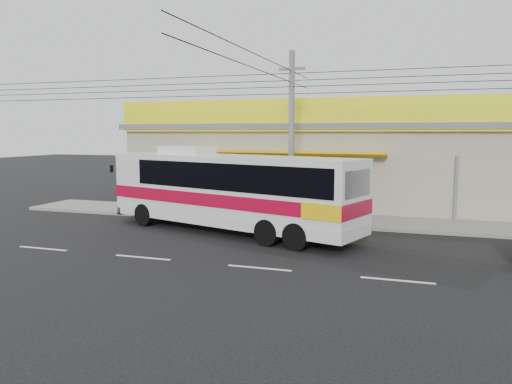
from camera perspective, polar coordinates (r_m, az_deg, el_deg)
ground at (r=17.48m, az=2.96°, el=-6.60°), size 120.00×120.00×0.00m
sidewalk at (r=23.19m, az=6.93°, el=-3.10°), size 30.00×3.20×0.15m
lane_markings at (r=15.16m, az=0.40°, el=-8.70°), size 50.00×0.12×0.01m
storefront_building at (r=28.35m, az=9.23°, el=3.20°), size 22.60×9.20×5.70m
coach_bus at (r=20.02m, az=-2.70°, el=0.52°), size 11.46×5.75×3.47m
motorbike_red at (r=26.19m, az=-12.42°, el=-0.84°), size 1.90×0.88×0.96m
motorbike_dark at (r=26.24m, az=-11.23°, el=-0.64°), size 1.92×1.06×1.11m
utility_pole at (r=21.36m, az=4.11°, el=12.38°), size 34.00×14.00×7.43m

